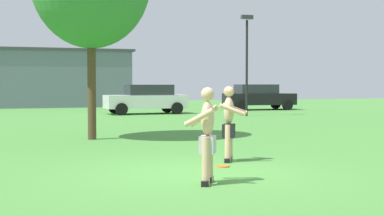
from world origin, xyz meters
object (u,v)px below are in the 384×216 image
(car_white_near_post, at_px, (146,99))
(player_with_cap, at_px, (229,120))
(frisbee, at_px, (223,166))
(car_black_far_end, at_px, (258,97))
(player_in_gray, at_px, (207,134))
(lamp_post, at_px, (247,53))

(car_white_near_post, bearing_deg, player_with_cap, -98.06)
(frisbee, relative_size, car_white_near_post, 0.06)
(player_with_cap, xyz_separation_m, frisbee, (-0.41, -0.68, -0.86))
(frisbee, distance_m, car_black_far_end, 23.50)
(car_black_far_end, bearing_deg, player_in_gray, -117.15)
(player_with_cap, xyz_separation_m, car_white_near_post, (2.56, 18.08, -0.05))
(player_with_cap, height_order, frisbee, player_with_cap)
(player_with_cap, height_order, car_white_near_post, player_with_cap)
(lamp_post, bearing_deg, frisbee, -115.63)
(frisbee, bearing_deg, car_white_near_post, 81.01)
(player_in_gray, distance_m, frisbee, 2.05)
(player_with_cap, bearing_deg, lamp_post, 64.64)
(player_in_gray, distance_m, lamp_post, 19.01)
(frisbee, relative_size, lamp_post, 0.05)
(frisbee, xyz_separation_m, car_white_near_post, (2.97, 18.76, 0.81))
(player_with_cap, distance_m, lamp_post, 16.37)
(frisbee, relative_size, car_black_far_end, 0.06)
(player_in_gray, bearing_deg, frisbee, 60.38)
(player_in_gray, xyz_separation_m, frisbee, (0.93, 1.63, -0.82))
(frisbee, height_order, lamp_post, lamp_post)
(player_in_gray, bearing_deg, car_black_far_end, 62.85)
(car_black_far_end, distance_m, lamp_post, 6.92)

